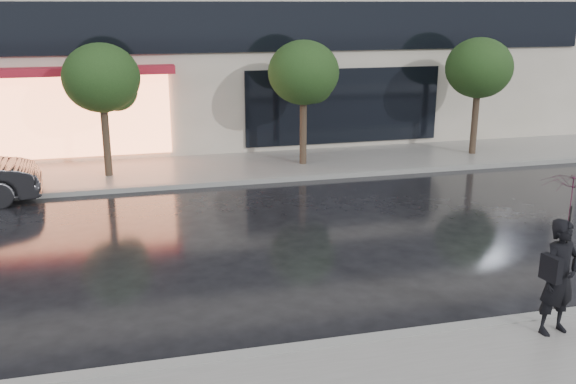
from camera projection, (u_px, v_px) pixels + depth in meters
name	position (u px, v px, depth m)	size (l,w,h in m)	color
ground	(288.00, 323.00, 10.55)	(120.00, 120.00, 0.00)	black
sidewalk_far	(209.00, 169.00, 20.07)	(60.00, 3.50, 0.12)	slate
curb_near	(304.00, 350.00, 9.60)	(60.00, 0.25, 0.14)	gray
curb_far	(216.00, 183.00, 18.44)	(60.00, 0.25, 0.14)	gray
tree_mid_west	(104.00, 80.00, 18.37)	(2.20, 2.20, 3.99)	#33261C
tree_mid_east	(305.00, 75.00, 19.76)	(2.20, 2.20, 3.99)	#33261C
tree_far_east	(480.00, 70.00, 21.16)	(2.20, 2.20, 3.99)	#33261C
pedestrian_with_umbrella	(567.00, 234.00, 9.58)	(1.12, 1.14, 2.54)	black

